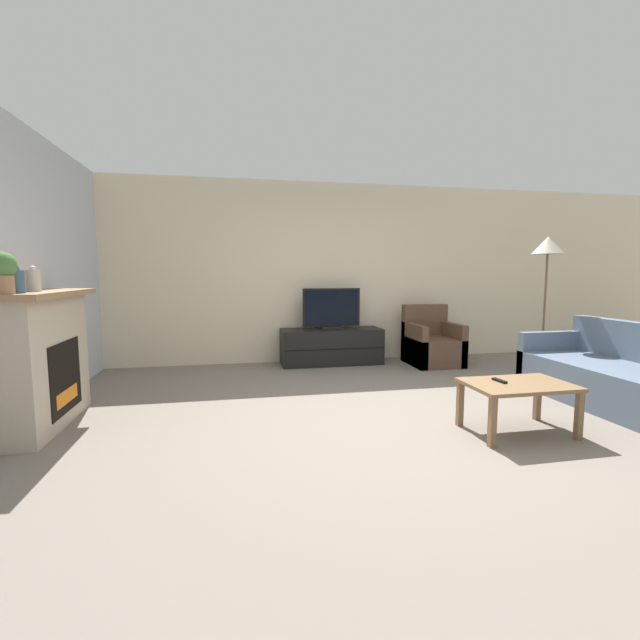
{
  "coord_description": "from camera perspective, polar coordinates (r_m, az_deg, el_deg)",
  "views": [
    {
      "loc": [
        -1.33,
        -3.58,
        1.35
      ],
      "look_at": [
        -0.44,
        0.85,
        0.85
      ],
      "focal_mm": 24.0,
      "sensor_mm": 36.0,
      "label": 1
    }
  ],
  "objects": [
    {
      "name": "armchair",
      "position": [
        6.57,
        14.68,
        -3.24
      ],
      "size": [
        0.7,
        0.76,
        0.87
      ],
      "color": "brown",
      "rests_on": "ground"
    },
    {
      "name": "potted_plant",
      "position": [
        3.86,
        -36.65,
        5.34
      ],
      "size": [
        0.19,
        0.19,
        0.31
      ],
      "color": "#936B4C",
      "rests_on": "fireplace"
    },
    {
      "name": "tv_stand",
      "position": [
        6.37,
        1.53,
        -3.53
      ],
      "size": [
        1.49,
        0.51,
        0.53
      ],
      "color": "black",
      "rests_on": "ground"
    },
    {
      "name": "mantel_vase_centre_left",
      "position": [
        4.29,
        -33.9,
        4.47
      ],
      "size": [
        0.11,
        0.11,
        0.21
      ],
      "color": "beige",
      "rests_on": "fireplace"
    },
    {
      "name": "mantel_vase_left",
      "position": [
        4.01,
        -35.55,
        4.32
      ],
      "size": [
        0.13,
        0.13,
        0.22
      ],
      "color": "#385670",
      "rests_on": "fireplace"
    },
    {
      "name": "remote",
      "position": [
        3.97,
        22.81,
        -7.46
      ],
      "size": [
        0.05,
        0.15,
        0.02
      ],
      "rotation": [
        0.0,
        0.0,
        0.1
      ],
      "color": "black",
      "rests_on": "coffee_table"
    },
    {
      "name": "coffee_table",
      "position": [
        4.01,
        24.88,
        -8.47
      ],
      "size": [
        0.86,
        0.56,
        0.43
      ],
      "color": "brown",
      "rests_on": "ground"
    },
    {
      "name": "wall_back",
      "position": [
        6.58,
        0.35,
        6.29
      ],
      "size": [
        12.0,
        0.06,
        2.7
      ],
      "color": "beige",
      "rests_on": "ground"
    },
    {
      "name": "ground_plane",
      "position": [
        4.05,
        8.78,
        -13.2
      ],
      "size": [
        24.0,
        24.0,
        0.0
      ],
      "primitive_type": "plane",
      "color": "slate"
    },
    {
      "name": "fireplace",
      "position": [
        4.45,
        -33.06,
        -4.32
      ],
      "size": [
        0.47,
        1.35,
        1.19
      ],
      "color": "#B7A893",
      "rests_on": "ground"
    },
    {
      "name": "floor_lamp",
      "position": [
        6.2,
        28.08,
        7.89
      ],
      "size": [
        0.38,
        0.38,
        1.81
      ],
      "color": "black",
      "rests_on": "ground"
    },
    {
      "name": "tv",
      "position": [
        6.3,
        1.54,
        1.35
      ],
      "size": [
        0.86,
        0.18,
        0.6
      ],
      "color": "black",
      "rests_on": "tv_stand"
    }
  ]
}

